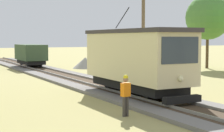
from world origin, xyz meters
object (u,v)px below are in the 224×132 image
(freight_car, at_px, (31,54))
(gravel_pile, at_px, (85,63))
(red_tram, at_px, (136,58))
(tree_left_far, at_px, (208,18))
(utility_pole_mid, at_px, (143,34))
(track_worker, at_px, (126,93))

(freight_car, height_order, gravel_pile, freight_car)
(red_tram, distance_m, tree_left_far, 22.54)
(freight_car, xyz_separation_m, gravel_pile, (5.39, -2.74, -0.95))
(red_tram, bearing_deg, tree_left_far, 38.53)
(utility_pole_mid, relative_size, gravel_pile, 2.46)
(freight_car, distance_m, track_worker, 27.11)
(track_worker, xyz_separation_m, tree_left_far, (20.44, 18.07, 4.62))
(freight_car, bearing_deg, tree_left_far, -26.96)
(track_worker, relative_size, tree_left_far, 0.22)
(freight_car, relative_size, track_worker, 2.91)
(red_tram, height_order, tree_left_far, tree_left_far)
(red_tram, bearing_deg, gravel_pile, 74.95)
(red_tram, relative_size, gravel_pile, 3.00)
(red_tram, height_order, freight_car, red_tram)
(red_tram, distance_m, freight_car, 22.76)
(tree_left_far, bearing_deg, freight_car, 153.04)
(freight_car, bearing_deg, utility_pole_mid, -79.79)
(utility_pole_mid, height_order, tree_left_far, tree_left_far)
(freight_car, height_order, tree_left_far, tree_left_far)
(utility_pole_mid, height_order, track_worker, utility_pole_mid)
(freight_car, xyz_separation_m, track_worker, (-3.00, -26.94, -0.57))
(utility_pole_mid, relative_size, track_worker, 3.93)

